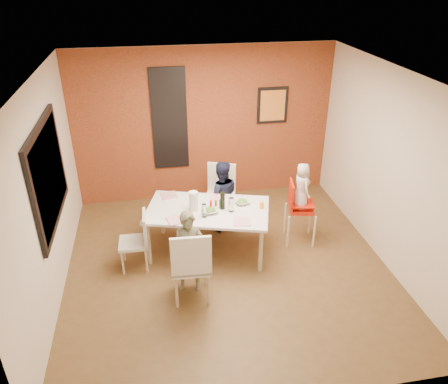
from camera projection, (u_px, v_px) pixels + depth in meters
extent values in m
plane|color=brown|center=(228.00, 266.00, 6.27)|extent=(4.50, 4.50, 0.00)
cube|color=silver|center=(229.00, 77.00, 5.00)|extent=(4.50, 4.50, 0.02)
cube|color=beige|center=(204.00, 125.00, 7.59)|extent=(4.50, 0.02, 2.70)
cube|color=beige|center=(277.00, 300.00, 3.68)|extent=(4.50, 0.02, 2.70)
cube|color=beige|center=(46.00, 197.00, 5.29)|extent=(0.02, 4.50, 2.70)
cube|color=beige|center=(389.00, 169.00, 5.98)|extent=(0.02, 4.50, 2.70)
cube|color=maroon|center=(205.00, 125.00, 7.57)|extent=(4.50, 0.02, 2.70)
cube|color=black|center=(48.00, 175.00, 5.37)|extent=(0.05, 1.70, 1.30)
cube|color=black|center=(49.00, 175.00, 5.37)|extent=(0.02, 1.55, 1.15)
cube|color=silver|center=(169.00, 119.00, 7.40)|extent=(0.55, 0.03, 1.70)
cube|color=black|center=(169.00, 119.00, 7.39)|extent=(0.60, 0.03, 1.76)
cube|color=black|center=(272.00, 105.00, 7.60)|extent=(0.54, 0.03, 0.64)
cube|color=orange|center=(273.00, 106.00, 7.59)|extent=(0.44, 0.01, 0.54)
cube|color=silver|center=(208.00, 210.00, 6.28)|extent=(1.94, 1.41, 0.04)
cylinder|color=tan|center=(149.00, 244.00, 6.17)|extent=(0.06, 0.06, 0.69)
cylinder|color=tan|center=(162.00, 214.00, 6.88)|extent=(0.06, 0.06, 0.69)
cylinder|color=tan|center=(261.00, 251.00, 6.02)|extent=(0.06, 0.06, 0.69)
cylinder|color=tan|center=(262.00, 220.00, 6.73)|extent=(0.06, 0.06, 0.69)
cube|color=silver|center=(191.00, 264.00, 5.49)|extent=(0.51, 0.51, 0.06)
cube|color=silver|center=(191.00, 257.00, 5.17)|extent=(0.49, 0.07, 0.56)
cylinder|color=tan|center=(206.00, 270.00, 5.81)|extent=(0.04, 0.04, 0.48)
cylinder|color=tan|center=(209.00, 290.00, 5.46)|extent=(0.04, 0.04, 0.48)
cylinder|color=tan|center=(175.00, 272.00, 5.77)|extent=(0.04, 0.04, 0.48)
cylinder|color=tan|center=(176.00, 292.00, 5.41)|extent=(0.04, 0.04, 0.48)
cube|color=white|center=(219.00, 198.00, 7.08)|extent=(0.59, 0.59, 0.05)
cube|color=white|center=(222.00, 178.00, 7.14)|extent=(0.45, 0.20, 0.53)
cylinder|color=#C1A98F|center=(206.00, 216.00, 7.06)|extent=(0.04, 0.04, 0.45)
cylinder|color=#C1A98F|center=(211.00, 204.00, 7.39)|extent=(0.04, 0.04, 0.45)
cylinder|color=#C1A98F|center=(229.00, 218.00, 7.00)|extent=(0.04, 0.04, 0.45)
cylinder|color=#C1A98F|center=(233.00, 206.00, 7.33)|extent=(0.04, 0.04, 0.45)
cube|color=beige|center=(133.00, 243.00, 6.08)|extent=(0.40, 0.40, 0.04)
cube|color=beige|center=(145.00, 228.00, 6.00)|extent=(0.04, 0.40, 0.45)
cylinder|color=#C7B194|center=(124.00, 249.00, 6.30)|extent=(0.03, 0.03, 0.39)
cylinder|color=#C7B194|center=(146.00, 247.00, 6.34)|extent=(0.03, 0.03, 0.39)
cylinder|color=#C7B194|center=(123.00, 263.00, 6.02)|extent=(0.03, 0.03, 0.39)
cylinder|color=#C7B194|center=(146.00, 261.00, 6.06)|extent=(0.03, 0.03, 0.39)
cube|color=red|center=(301.00, 208.00, 6.59)|extent=(0.41, 0.41, 0.05)
cube|color=red|center=(291.00, 195.00, 6.49)|extent=(0.09, 0.35, 0.41)
cube|color=red|center=(301.00, 203.00, 6.55)|extent=(0.41, 0.41, 0.02)
cylinder|color=beige|center=(314.00, 232.00, 6.56)|extent=(0.03, 0.03, 0.54)
cylinder|color=beige|center=(288.00, 232.00, 6.56)|extent=(0.03, 0.03, 0.54)
cylinder|color=beige|center=(310.00, 218.00, 6.91)|extent=(0.03, 0.03, 0.54)
cylinder|color=beige|center=(285.00, 218.00, 6.91)|extent=(0.03, 0.03, 0.54)
imported|color=brown|center=(189.00, 252.00, 5.59)|extent=(0.46, 0.34, 1.16)
imported|color=black|center=(221.00, 196.00, 6.89)|extent=(0.59, 0.47, 1.19)
imported|color=beige|center=(302.00, 186.00, 6.41)|extent=(0.28, 0.38, 0.71)
cube|color=white|center=(176.00, 220.00, 6.00)|extent=(0.30, 0.30, 0.01)
cube|color=white|center=(218.00, 197.00, 6.57)|extent=(0.27, 0.27, 0.01)
cube|color=white|center=(243.00, 222.00, 5.96)|extent=(0.27, 0.27, 0.01)
cube|color=silver|center=(169.00, 195.00, 6.62)|extent=(0.26, 0.26, 0.01)
imported|color=white|center=(210.00, 210.00, 6.18)|extent=(0.26, 0.26, 0.06)
imported|color=silver|center=(242.00, 202.00, 6.40)|extent=(0.24, 0.24, 0.05)
cylinder|color=black|center=(223.00, 201.00, 6.22)|extent=(0.07, 0.07, 0.26)
cylinder|color=white|center=(204.00, 211.00, 6.04)|extent=(0.07, 0.07, 0.20)
cylinder|color=white|center=(231.00, 205.00, 6.16)|extent=(0.08, 0.08, 0.22)
cylinder|color=silver|center=(194.00, 201.00, 6.18)|extent=(0.13, 0.13, 0.29)
cylinder|color=red|center=(211.00, 205.00, 6.23)|extent=(0.04, 0.04, 0.15)
cylinder|color=#366C24|center=(220.00, 204.00, 6.25)|extent=(0.04, 0.04, 0.15)
cylinder|color=brown|center=(216.00, 205.00, 6.24)|extent=(0.04, 0.04, 0.14)
cylinder|color=orange|center=(262.00, 205.00, 6.27)|extent=(0.06, 0.06, 0.10)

